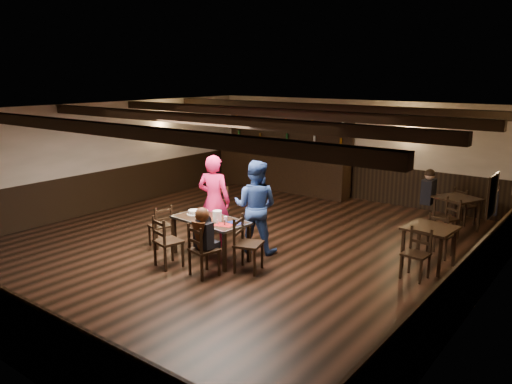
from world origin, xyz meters
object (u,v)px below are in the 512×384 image
Objects in this scene: bar_counter at (284,165)px; woman_pink at (214,201)px; dining_table at (211,224)px; man_blue at (255,207)px; chair_near_right at (200,246)px; chair_near_left at (164,238)px; cake at (194,212)px.

woman_pink is at bearing -70.88° from bar_counter.
bar_counter reaches higher than woman_pink.
man_blue reaches higher than dining_table.
chair_near_right reaches higher than dining_table.
chair_near_left is 0.52× the size of man_blue.
cake is at bearing 138.34° from chair_near_right.
bar_counter is (-2.16, 5.59, 0.06)m from dining_table.
bar_counter is at bearing 112.46° from chair_near_right.
bar_counter is (-1.74, 5.01, -0.20)m from woman_pink.
chair_near_right is 1.28m from cake.
woman_pink reaches higher than chair_near_right.
bar_counter reaches higher than chair_near_right.
chair_near_right is at bearing 105.75° from woman_pink.
woman_pink is at bearing 85.61° from cake.
cake is (-0.46, 0.05, 0.13)m from dining_table.
man_blue is at bearing 90.48° from chair_near_right.
chair_near_right is 1.68m from woman_pink.
man_blue is (0.46, 0.77, 0.24)m from dining_table.
chair_near_right reaches higher than cake.
woman_pink is at bearing 126.33° from dining_table.
woman_pink is (-0.10, 1.44, 0.37)m from chair_near_left.
woman_pink is 0.91m from man_blue.
dining_table is 1.66× the size of chair_near_left.
woman_pink is (-0.90, 1.37, 0.38)m from chair_near_right.
dining_table is 0.93m from chair_near_left.
man_blue is 6.57× the size of cake.
chair_near_left is at bearing -81.18° from cake.
chair_near_left is 0.95m from cake.
chair_near_left is 6.71m from bar_counter.
chair_near_left is at bearing 45.24° from man_blue.
bar_counter reaches higher than cake.
chair_near_left is at bearing -74.10° from bar_counter.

